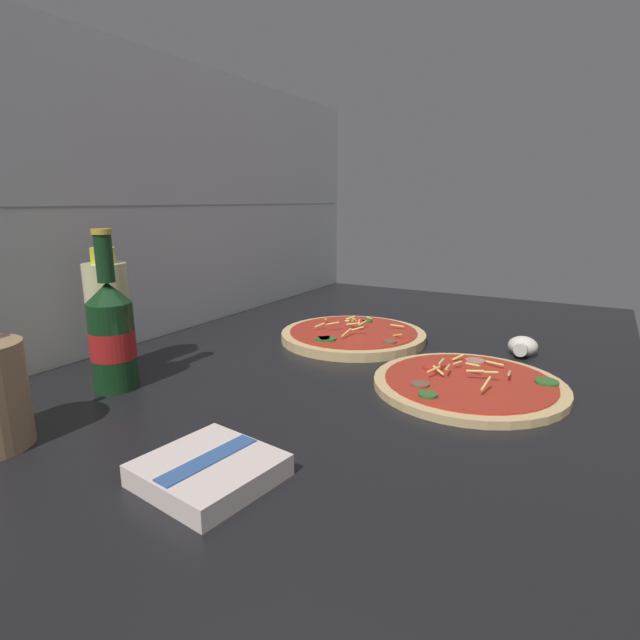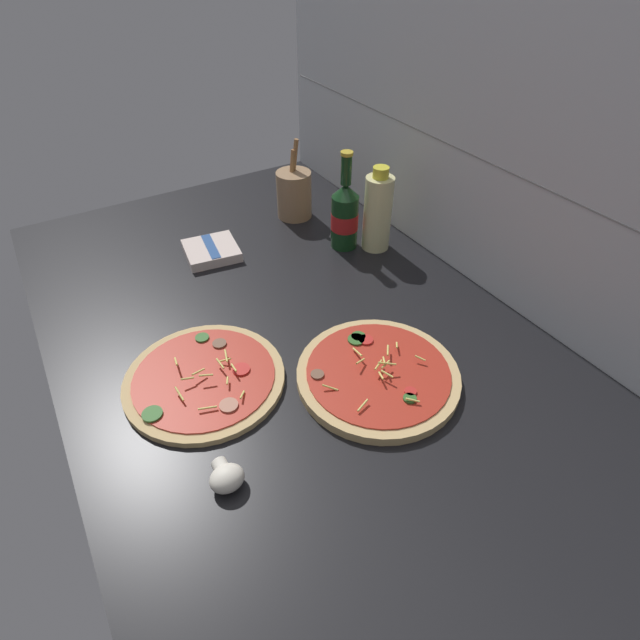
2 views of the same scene
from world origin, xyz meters
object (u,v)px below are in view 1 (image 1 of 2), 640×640
(beer_bottle, at_px, (112,334))
(dish_towel, at_px, (209,470))
(oil_bottle, at_px, (109,317))
(mushroom_left, at_px, (523,346))
(pizza_near, at_px, (469,384))
(pizza_far, at_px, (353,335))

(beer_bottle, xyz_separation_m, dish_towel, (-0.13, -0.31, -0.08))
(oil_bottle, relative_size, mushroom_left, 3.76)
(beer_bottle, relative_size, mushroom_left, 4.35)
(beer_bottle, xyz_separation_m, mushroom_left, (0.49, -0.53, -0.07))
(mushroom_left, relative_size, dish_towel, 0.40)
(pizza_near, distance_m, pizza_far, 0.32)
(pizza_far, relative_size, beer_bottle, 1.22)
(mushroom_left, distance_m, dish_towel, 0.66)
(oil_bottle, xyz_separation_m, mushroom_left, (0.44, -0.59, -0.08))
(pizza_near, distance_m, beer_bottle, 0.56)
(oil_bottle, height_order, mushroom_left, oil_bottle)
(beer_bottle, bearing_deg, oil_bottle, 54.20)
(beer_bottle, relative_size, oil_bottle, 1.16)
(pizza_near, xyz_separation_m, pizza_far, (0.16, 0.28, 0.00))
(pizza_near, distance_m, mushroom_left, 0.22)
(beer_bottle, bearing_deg, mushroom_left, -47.44)
(mushroom_left, bearing_deg, pizza_near, 167.53)
(beer_bottle, distance_m, mushroom_left, 0.72)
(pizza_far, xyz_separation_m, dish_towel, (-0.56, -0.10, 0.00))
(pizza_near, height_order, oil_bottle, oil_bottle)
(beer_bottle, bearing_deg, pizza_near, -60.83)
(beer_bottle, xyz_separation_m, oil_bottle, (0.05, 0.06, 0.01))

